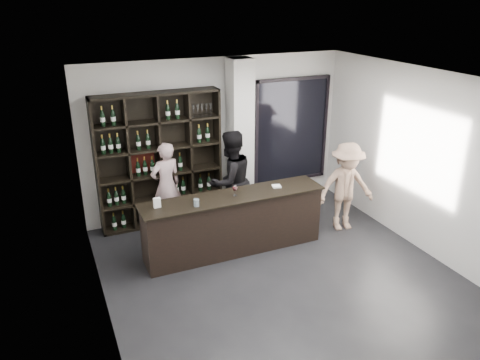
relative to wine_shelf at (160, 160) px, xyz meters
name	(u,v)px	position (x,y,z in m)	size (l,w,h in m)	color
floor	(285,280)	(1.15, -2.57, -1.20)	(5.00, 5.50, 0.01)	black
wine_shelf	(160,160)	(0.00, 0.00, 0.00)	(2.20, 0.35, 2.40)	black
structural_column	(240,138)	(1.50, -0.10, 0.25)	(0.40, 0.40, 2.90)	silver
glass_panel	(291,131)	(2.70, 0.12, 0.20)	(1.60, 0.08, 2.10)	black
tasting_counter	(234,223)	(0.80, -1.47, -0.71)	(2.99, 0.62, 0.98)	black
taster_pink	(166,185)	(0.05, -0.17, -0.42)	(0.57, 0.38, 1.57)	#C9A4A5
taster_black	(230,181)	(1.05, -0.72, -0.30)	(0.88, 0.68, 1.80)	black
customer	(346,187)	(2.89, -1.52, -0.40)	(1.03, 0.59, 1.60)	#9D7963
wine_glass	(235,190)	(0.82, -1.48, -0.12)	(0.08, 0.08, 0.20)	white
spit_cup	(196,203)	(0.14, -1.61, -0.16)	(0.08, 0.08, 0.11)	silver
napkin_stack	(277,186)	(1.58, -1.42, -0.21)	(0.13, 0.13, 0.02)	white
card_stand	(157,203)	(-0.41, -1.42, -0.14)	(0.10, 0.05, 0.15)	white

